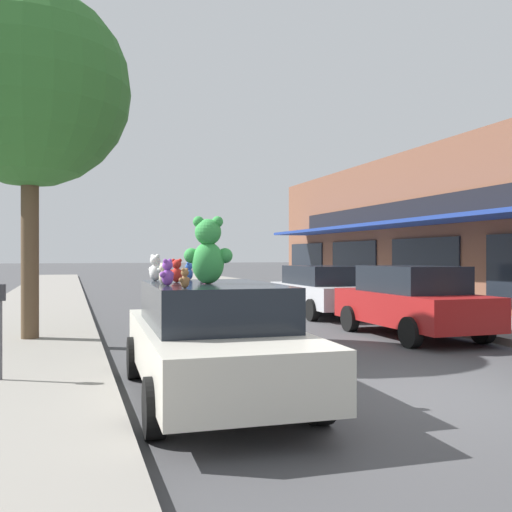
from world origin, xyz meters
TOP-DOWN VIEW (x-y plane):
  - ground_plane at (0.00, 0.00)m, footprint 260.00×260.00m
  - plush_art_car at (-2.70, 0.72)m, footprint 2.07×4.66m
  - teddy_bear_giant at (-2.77, 0.63)m, footprint 0.64×0.45m
  - teddy_bear_purple at (-3.32, 0.37)m, footprint 0.22×0.21m
  - teddy_bear_red at (-3.07, 1.19)m, footprint 0.24×0.17m
  - teddy_bear_pink at (-2.55, 1.60)m, footprint 0.17×0.11m
  - teddy_bear_black at (-2.56, 1.79)m, footprint 0.21×0.15m
  - teddy_bear_white at (-3.27, 1.77)m, footprint 0.23×0.28m
  - teddy_bear_blue at (-2.77, 1.85)m, footprint 0.17×0.19m
  - teddy_bear_cream at (-3.29, 0.88)m, footprint 0.15×0.20m
  - teddy_bear_brown at (-3.22, -0.20)m, footprint 0.16×0.14m
  - parked_car_far_center at (2.75, 4.57)m, footprint 1.89×4.10m
  - parked_car_far_right at (2.75, 9.34)m, footprint 1.89×4.16m
  - street_tree at (-5.17, 5.88)m, footprint 3.97×3.97m
  - parking_meter at (-5.30, 1.93)m, footprint 0.14×0.10m

SIDE VIEW (x-z plane):
  - ground_plane at x=0.00m, z-range 0.00..0.00m
  - plush_art_car at x=-2.70m, z-range 0.04..1.49m
  - parked_car_far_right at x=2.75m, z-range 0.04..1.53m
  - parked_car_far_center at x=2.75m, z-range 0.03..1.60m
  - parking_meter at x=-5.30m, z-range 0.33..1.60m
  - teddy_bear_brown at x=-3.22m, z-range 1.45..1.67m
  - teddy_bear_pink at x=-2.55m, z-range 1.45..1.67m
  - teddy_bear_blue at x=-2.77m, z-range 1.45..1.70m
  - teddy_bear_cream at x=-3.29m, z-range 1.45..1.71m
  - teddy_bear_black at x=-2.56m, z-range 1.44..1.72m
  - teddy_bear_red at x=-3.07m, z-range 1.44..1.76m
  - teddy_bear_purple at x=-3.32m, z-range 1.44..1.76m
  - teddy_bear_white at x=-3.27m, z-range 1.44..1.82m
  - teddy_bear_giant at x=-2.77m, z-range 1.43..2.28m
  - street_tree at x=-5.17m, z-range 1.64..8.63m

